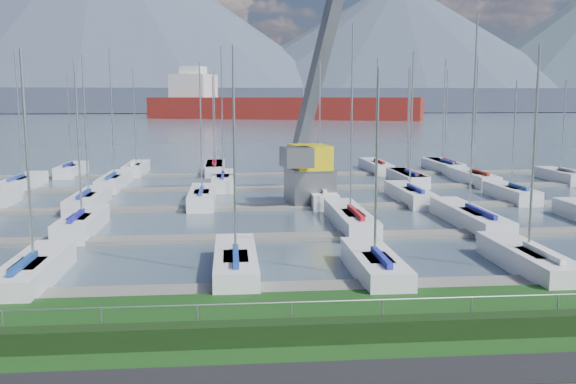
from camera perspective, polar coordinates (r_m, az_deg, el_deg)
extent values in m
cube|color=black|center=(18.71, 4.38, -16.00)|extent=(160.00, 2.00, 0.04)
cube|color=#485B6A|center=(279.92, -4.69, 6.77)|extent=(800.00, 540.00, 0.20)
cube|color=black|center=(20.95, 3.18, -12.23)|extent=(80.00, 0.70, 0.70)
cylinder|color=#9A9DA3|center=(21.04, 3.04, -9.68)|extent=(80.00, 0.04, 0.04)
cube|color=#3B4357|center=(349.80, -4.82, 8.15)|extent=(900.00, 80.00, 12.00)
cone|color=#454F65|center=(429.69, -16.10, 14.79)|extent=(340.00, 340.00, 115.00)
cone|color=#414D60|center=(445.73, 9.68, 12.82)|extent=(300.00, 300.00, 85.00)
cube|color=slate|center=(27.14, 1.17, -8.61)|extent=(90.00, 1.60, 0.25)
cube|color=gray|center=(36.78, -0.57, -4.05)|extent=(90.00, 1.60, 0.25)
cube|color=gray|center=(46.56, -1.58, -1.39)|extent=(90.00, 1.60, 0.25)
cube|color=slate|center=(56.42, -2.23, 0.34)|extent=(90.00, 1.60, 0.25)
cube|color=gray|center=(66.33, -2.69, 1.56)|extent=(90.00, 1.60, 0.25)
cube|color=#56595D|center=(48.11, 1.94, 0.64)|extent=(3.69, 3.69, 2.60)
cube|color=#D5BD0C|center=(47.87, 1.95, 3.13)|extent=(3.13, 3.79, 1.80)
cube|color=slate|center=(52.57, 3.37, 13.42)|extent=(4.72, 10.90, 19.89)
cube|color=#55575C|center=(45.74, 0.77, 3.13)|extent=(2.34, 2.50, 1.40)
cube|color=maroon|center=(235.10, -0.49, 7.19)|extent=(99.66, 52.20, 10.00)
cube|color=silver|center=(246.97, -8.40, 8.90)|extent=(18.05, 18.05, 12.00)
cube|color=silver|center=(247.13, -8.43, 10.52)|extent=(10.32, 10.32, 4.00)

